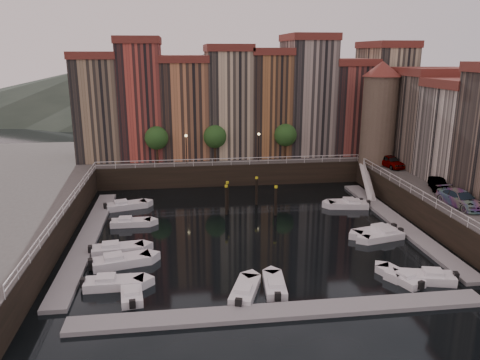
{
  "coord_description": "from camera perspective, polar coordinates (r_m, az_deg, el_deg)",
  "views": [
    {
      "loc": [
        -6.87,
        -45.79,
        17.87
      ],
      "look_at": [
        -0.35,
        4.0,
        4.15
      ],
      "focal_mm": 35.0,
      "sensor_mm": 36.0,
      "label": 1
    }
  ],
  "objects": [
    {
      "name": "boat_right_0",
      "position": [
        41.27,
        21.7,
        -10.96
      ],
      "size": [
        5.05,
        2.85,
        1.13
      ],
      "rotation": [
        0.0,
        0.0,
        2.9
      ],
      "color": "white",
      "rests_on": "ground"
    },
    {
      "name": "street_lamps",
      "position": [
        64.39,
        -2.11,
        4.56
      ],
      "size": [
        10.36,
        0.36,
        4.18
      ],
      "color": "black",
      "rests_on": "quay_far"
    },
    {
      "name": "boat_near_1",
      "position": [
        36.53,
        0.58,
        -13.36
      ],
      "size": [
        3.06,
        4.75,
        1.07
      ],
      "rotation": [
        0.0,
        0.0,
        1.23
      ],
      "color": "white",
      "rests_on": "ground"
    },
    {
      "name": "ground",
      "position": [
        49.63,
        1.0,
        -5.82
      ],
      "size": [
        200.0,
        200.0,
        0.0
      ],
      "primitive_type": "plane",
      "color": "black",
      "rests_on": "ground"
    },
    {
      "name": "boat_near_2",
      "position": [
        37.42,
        4.25,
        -12.7
      ],
      "size": [
        1.95,
        4.42,
        1.0
      ],
      "rotation": [
        0.0,
        0.0,
        1.48
      ],
      "color": "white",
      "rests_on": "ground"
    },
    {
      "name": "gangway",
      "position": [
        62.78,
        15.25,
        0.01
      ],
      "size": [
        2.78,
        8.32,
        3.73
      ],
      "color": "white",
      "rests_on": "ground"
    },
    {
      "name": "car_c",
      "position": [
        51.16,
        25.27,
        -2.18
      ],
      "size": [
        3.01,
        5.81,
        1.61
      ],
      "primitive_type": "imported",
      "rotation": [
        0.0,
        0.0,
        0.14
      ],
      "color": "gray",
      "rests_on": "quay_right"
    },
    {
      "name": "boat_left_1",
      "position": [
        42.4,
        -14.41,
        -9.56
      ],
      "size": [
        5.37,
        3.02,
        1.2
      ],
      "rotation": [
        0.0,
        0.0,
        0.24
      ],
      "color": "white",
      "rests_on": "ground"
    },
    {
      "name": "far_terrace",
      "position": [
        70.38,
        0.9,
        9.64
      ],
      "size": [
        48.7,
        10.3,
        17.5
      ],
      "color": "#8E775A",
      "rests_on": "quay_far"
    },
    {
      "name": "boat_left_2",
      "position": [
        44.98,
        -14.82,
        -8.14
      ],
      "size": [
        5.05,
        2.39,
        1.14
      ],
      "rotation": [
        0.0,
        0.0,
        0.13
      ],
      "color": "white",
      "rests_on": "ground"
    },
    {
      "name": "car_a",
      "position": [
        65.37,
        17.88,
        2.11
      ],
      "size": [
        2.58,
        4.92,
        1.6
      ],
      "primitive_type": "imported",
      "rotation": [
        0.0,
        0.0,
        0.15
      ],
      "color": "gray",
      "rests_on": "quay_right"
    },
    {
      "name": "railings",
      "position": [
        53.04,
        0.25,
        -0.11
      ],
      "size": [
        36.08,
        34.04,
        0.52
      ],
      "color": "white",
      "rests_on": "ground"
    },
    {
      "name": "boat_right_1",
      "position": [
        48.61,
        17.01,
        -6.54
      ],
      "size": [
        4.73,
        2.63,
        1.06
      ],
      "rotation": [
        0.0,
        0.0,
        3.37
      ],
      "color": "white",
      "rests_on": "ground"
    },
    {
      "name": "dock_left",
      "position": [
        49.06,
        -18.02,
        -6.65
      ],
      "size": [
        2.0,
        28.0,
        0.35
      ],
      "primitive_type": "cube",
      "color": "gray",
      "rests_on": "ground"
    },
    {
      "name": "right_terrace",
      "position": [
        60.35,
        26.35,
        5.79
      ],
      "size": [
        9.3,
        24.3,
        14.0
      ],
      "color": "#766759",
      "rests_on": "quay_right"
    },
    {
      "name": "mooring_pilings",
      "position": [
        54.2,
        0.8,
        -2.13
      ],
      "size": [
        5.85,
        4.49,
        3.78
      ],
      "color": "black",
      "rests_on": "ground"
    },
    {
      "name": "boat_right_4",
      "position": [
        58.03,
        12.72,
        -2.7
      ],
      "size": [
        4.27,
        1.73,
        0.97
      ],
      "rotation": [
        0.0,
        0.0,
        3.09
      ],
      "color": "white",
      "rests_on": "ground"
    },
    {
      "name": "corner_tower",
      "position": [
        66.45,
        16.61,
        8.02
      ],
      "size": [
        5.2,
        5.2,
        13.8
      ],
      "color": "#6B5B4C",
      "rests_on": "quay_right"
    },
    {
      "name": "boat_near_0",
      "position": [
        37.23,
        -13.08,
        -13.25
      ],
      "size": [
        2.04,
        4.34,
        0.98
      ],
      "rotation": [
        0.0,
        0.0,
        1.7
      ],
      "color": "white",
      "rests_on": "ground"
    },
    {
      "name": "car_b",
      "position": [
        56.41,
        22.95,
        -0.54
      ],
      "size": [
        2.65,
        4.31,
        1.34
      ],
      "primitive_type": "imported",
      "rotation": [
        0.0,
        0.0,
        -0.33
      ],
      "color": "gray",
      "rests_on": "quay_right"
    },
    {
      "name": "boat_near_3",
      "position": [
        40.78,
        19.03,
        -11.09
      ],
      "size": [
        2.92,
        4.31,
        0.98
      ],
      "rotation": [
        0.0,
        0.0,
        1.95
      ],
      "color": "white",
      "rests_on": "ground"
    },
    {
      "name": "mountains",
      "position": [
        156.35,
        -4.39,
        11.59
      ],
      "size": [
        145.0,
        100.0,
        18.0
      ],
      "color": "#2D382D",
      "rests_on": "ground"
    },
    {
      "name": "boat_left_0",
      "position": [
        38.92,
        -15.26,
        -12.01
      ],
      "size": [
        4.84,
        1.78,
        1.11
      ],
      "rotation": [
        0.0,
        0.0,
        0.01
      ],
      "color": "white",
      "rests_on": "ground"
    },
    {
      "name": "boat_left_3",
      "position": [
        51.47,
        -13.29,
        -5.05
      ],
      "size": [
        4.46,
        1.66,
        1.02
      ],
      "rotation": [
        0.0,
        0.0,
        -0.01
      ],
      "color": "white",
      "rests_on": "ground"
    },
    {
      "name": "dock_near",
      "position": [
        34.49,
        5.31,
        -15.66
      ],
      "size": [
        30.0,
        2.0,
        0.35
      ],
      "primitive_type": "cube",
      "color": "gray",
      "rests_on": "ground"
    },
    {
      "name": "boat_left_4",
      "position": [
        57.02,
        -13.8,
        -3.04
      ],
      "size": [
        5.05,
        2.99,
        1.13
      ],
      "rotation": [
        0.0,
        0.0,
        0.28
      ],
      "color": "white",
      "rests_on": "ground"
    },
    {
      "name": "promenade_trees",
      "position": [
        65.22,
        -2.49,
        5.3
      ],
      "size": [
        21.2,
        3.2,
        5.2
      ],
      "color": "black",
      "rests_on": "quay_far"
    },
    {
      "name": "quay_far",
      "position": [
        73.96,
        -1.95,
        2.49
      ],
      "size": [
        80.0,
        20.0,
        3.0
      ],
      "primitive_type": "cube",
      "color": "black",
      "rests_on": "ground"
    },
    {
      "name": "boat_right_3",
      "position": [
        57.22,
        13.19,
        -2.94
      ],
      "size": [
        4.93,
        2.42,
        1.11
      ],
      "rotation": [
        0.0,
        0.0,
        2.99
      ],
      "color": "white",
      "rests_on": "ground"
    },
    {
      "name": "boat_right_2",
      "position": [
        49.49,
        16.22,
        -6.06
      ],
      "size": [
        4.9,
        2.77,
        1.1
      ],
      "rotation": [
        0.0,
        0.0,
        3.39
      ],
      "color": "white",
      "rests_on": "ground"
    },
    {
      "name": "dock_right",
      "position": [
        53.4,
        18.7,
        -4.91
      ],
      "size": [
        2.0,
        28.0,
        0.35
      ],
      "primitive_type": "cube",
      "color": "gray",
      "rests_on": "ground"
    }
  ]
}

